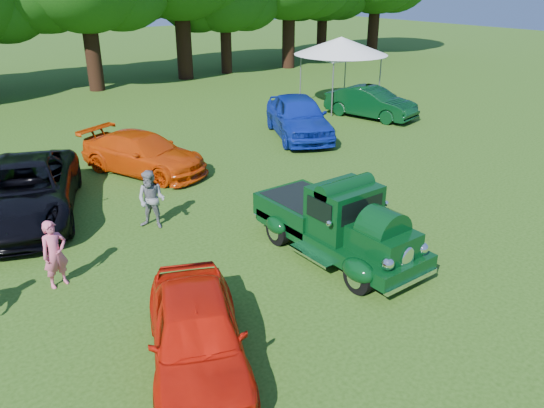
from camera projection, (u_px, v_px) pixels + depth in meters
ground at (302, 296)px, 10.85m from camera, size 120.00×120.00×0.00m
hero_pickup at (337, 224)px, 12.21m from camera, size 2.10×4.52×1.77m
red_convertible at (197, 333)px, 8.66m from camera, size 2.96×4.12×1.30m
back_car_black at (23, 191)px, 14.08m from camera, size 4.44×6.15×1.56m
back_car_orange at (144, 153)px, 17.43m from camera, size 3.46×4.87×1.31m
back_car_blue at (298, 116)px, 21.27m from camera, size 3.91×5.30×1.68m
back_car_green at (371, 103)px, 24.24m from camera, size 2.38×4.44×1.39m
spectator_pink at (55, 254)px, 10.95m from camera, size 0.60×0.45×1.48m
spectator_grey at (151, 200)px, 13.51m from camera, size 0.93×0.95×1.55m
canopy_tent at (341, 46)px, 25.35m from camera, size 5.05×5.05×3.37m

